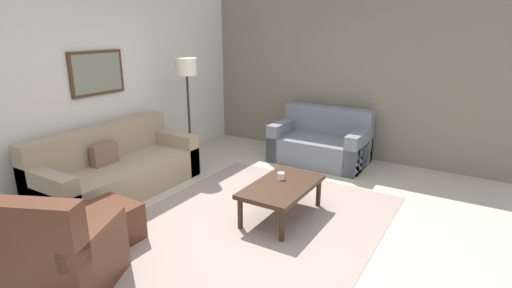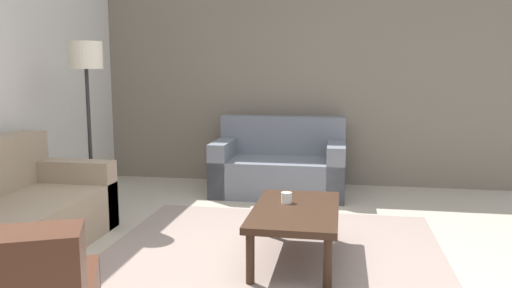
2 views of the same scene
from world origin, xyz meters
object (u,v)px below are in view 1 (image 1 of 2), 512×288
object	(u,v)px
armchair_leather	(57,262)
coffee_table	(282,188)
cup	(281,176)
couch_main	(115,171)
framed_artwork	(97,73)
couch_loveseat	(321,144)
lamp_standing	(187,78)
ottoman	(107,225)

from	to	relation	value
armchair_leather	coffee_table	world-z (taller)	armchair_leather
cup	couch_main	bearing A→B (deg)	106.33
couch_main	framed_artwork	size ratio (longest dim) A/B	2.65
armchair_leather	coffee_table	xyz separation A→B (m)	(2.21, -0.93, 0.05)
couch_loveseat	lamp_standing	size ratio (longest dim) A/B	0.88
armchair_leather	lamp_standing	xyz separation A→B (m)	(3.05, 1.18, 1.10)
couch_loveseat	lamp_standing	world-z (taller)	lamp_standing
ottoman	lamp_standing	size ratio (longest dim) A/B	0.33
couch_loveseat	framed_artwork	size ratio (longest dim) A/B	1.83
armchair_leather	cup	bearing A→B (deg)	-19.96
couch_loveseat	framed_artwork	distance (m)	3.59
coffee_table	armchair_leather	bearing A→B (deg)	157.04
ottoman	cup	world-z (taller)	cup
couch_main	lamp_standing	size ratio (longest dim) A/B	1.28
couch_loveseat	ottoman	world-z (taller)	couch_loveseat
ottoman	cup	bearing A→B (deg)	-36.91
couch_loveseat	ottoman	size ratio (longest dim) A/B	2.70
couch_loveseat	lamp_standing	distance (m)	2.43
couch_main	coffee_table	world-z (taller)	couch_main
armchair_leather	lamp_standing	world-z (taller)	lamp_standing
ottoman	armchair_leather	bearing A→B (deg)	-155.75
couch_loveseat	ottoman	xyz separation A→B (m)	(-3.59, 0.89, -0.10)
couch_loveseat	coffee_table	distance (m)	2.17
armchair_leather	cup	size ratio (longest dim) A/B	12.46
couch_main	coffee_table	distance (m)	2.34
lamp_standing	framed_artwork	world-z (taller)	framed_artwork
ottoman	cup	size ratio (longest dim) A/B	6.60
lamp_standing	framed_artwork	distance (m)	1.29
armchair_leather	ottoman	world-z (taller)	armchair_leather
couch_loveseat	couch_main	bearing A→B (deg)	144.35
couch_main	armchair_leather	world-z (taller)	armchair_leather
couch_main	cup	world-z (taller)	couch_main
couch_loveseat	armchair_leather	xyz separation A→B (m)	(-4.34, 0.55, 0.01)
couch_main	couch_loveseat	size ratio (longest dim) A/B	1.45
couch_loveseat	cup	bearing A→B (deg)	-171.62
couch_main	ottoman	world-z (taller)	couch_main
couch_loveseat	framed_artwork	xyz separation A→B (m)	(-2.43, 2.32, 1.26)
couch_main	couch_loveseat	distance (m)	3.26
ottoman	framed_artwork	world-z (taller)	framed_artwork
cup	armchair_leather	bearing A→B (deg)	160.04
cup	lamp_standing	xyz separation A→B (m)	(0.71, 2.03, 0.96)
couch_loveseat	ottoman	distance (m)	3.70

